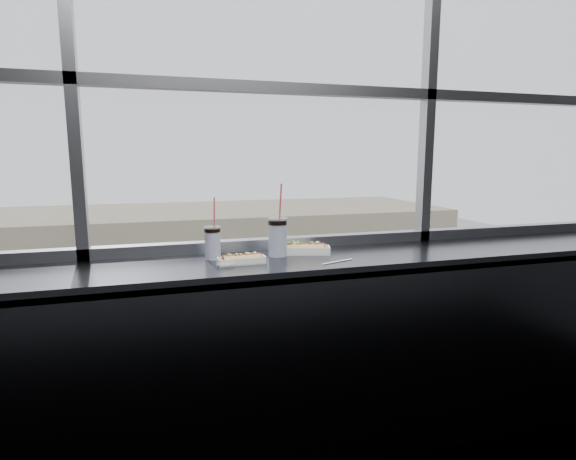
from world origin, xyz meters
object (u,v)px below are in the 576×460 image
object	(u,v)px
car_far_b	(197,346)
tree_right	(316,280)
pedestrian_a	(86,331)
pedestrian_b	(185,329)
hotdog_tray_right	(303,249)
wrapper	(226,264)
car_near_b	(28,448)
car_far_c	(364,328)
pedestrian_c	(254,323)
tree_center	(195,297)
car_near_d	(355,394)
loose_straw	(338,262)
soda_cup_right	(278,235)
tree_left	(45,309)
hotdog_tray_left	(242,259)
soda_cup_left	(213,241)
car_near_c	(196,420)

from	to	relation	value
car_far_b	tree_right	world-z (taller)	tree_right
pedestrian_a	pedestrian_b	bearing A→B (deg)	165.00
hotdog_tray_right	wrapper	distance (m)	0.48
hotdog_tray_right	car_near_b	size ratio (longest dim) A/B	0.05
hotdog_tray_right	car_far_c	world-z (taller)	hotdog_tray_right
pedestrian_c	tree_center	world-z (taller)	tree_center
wrapper	tree_right	bearing A→B (deg)	69.01
wrapper	car_far_b	bearing A→B (deg)	85.94
car_near_b	car_near_d	world-z (taller)	car_near_d
wrapper	car_far_c	world-z (taller)	wrapper
pedestrian_a	loose_straw	bearing A→B (deg)	101.08
soda_cup_right	loose_straw	xyz separation A→B (m)	(0.25, -0.23, -0.11)
tree_left	tree_center	xyz separation A→B (m)	(9.36, 0.00, -0.06)
hotdog_tray_left	car_near_d	bearing A→B (deg)	60.48
hotdog_tray_left	pedestrian_a	distance (m)	31.83
car_far_c	tree_center	xyz separation A→B (m)	(-10.93, 4.00, 1.98)
car_near_d	car_far_c	bearing A→B (deg)	-31.56
pedestrian_a	pedestrian_b	size ratio (longest dim) A/B	0.91
hotdog_tray_right	soda_cup_left	xyz separation A→B (m)	(-0.49, 0.02, 0.07)
car_far_b	pedestrian_b	bearing A→B (deg)	10.95
car_near_c	pedestrian_c	xyz separation A→B (m)	(5.00, 11.16, -0.20)
pedestrian_c	tree_center	size ratio (longest dim) A/B	0.44
loose_straw	wrapper	size ratio (longest dim) A/B	2.01
wrapper	pedestrian_a	xyz separation A→B (m)	(-5.21, 29.37, -11.14)
soda_cup_right	car_near_d	size ratio (longest dim) A/B	0.06
tree_center	tree_right	world-z (taller)	tree_right
hotdog_tray_right	tree_right	size ratio (longest dim) A/B	0.06
car_near_b	car_near_d	size ratio (longest dim) A/B	0.97
loose_straw	pedestrian_b	xyz separation A→B (m)	(0.68, 27.72, -11.03)
car_near_b	hotdog_tray_left	bearing A→B (deg)	-161.10
pedestrian_a	soda_cup_right	bearing A→B (deg)	100.69
pedestrian_c	tree_left	distance (m)	13.50
car_near_d	soda_cup_right	bearing A→B (deg)	150.02
car_far_b	tree_right	distance (m)	10.26
car_far_c	soda_cup_right	bearing A→B (deg)	146.64
wrapper	pedestrian_c	size ratio (longest dim) A/B	0.05
car_far_b	car_near_c	world-z (taller)	car_near_c
car_far_c	tree_left	xyz separation A→B (m)	(-20.29, 4.00, 2.04)
loose_straw	car_near_b	bearing A→B (deg)	91.49
soda_cup_right	car_far_c	bearing A→B (deg)	62.45
car_far_c	car_near_c	distance (m)	14.41
loose_straw	tree_left	bearing A→B (deg)	86.44
car_near_c	tree_center	xyz separation A→B (m)	(1.05, 12.00, 1.81)
car_far_b	tree_right	xyz separation A→B (m)	(9.15, 4.00, 2.36)
hotdog_tray_right	hotdog_tray_left	bearing A→B (deg)	-144.26
hotdog_tray_left	tree_right	bearing A→B (deg)	67.07
wrapper	car_near_c	distance (m)	19.68
car_far_b	car_near_b	bearing A→B (deg)	139.75
loose_straw	pedestrian_a	distance (m)	32.01
car_near_c	soda_cup_right	bearing A→B (deg)	175.97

